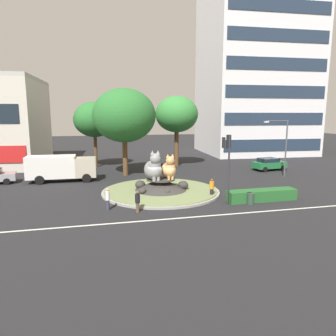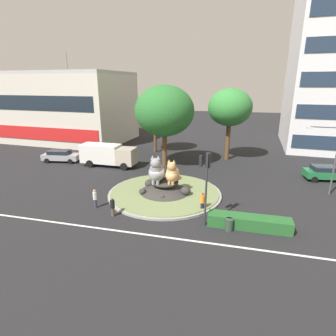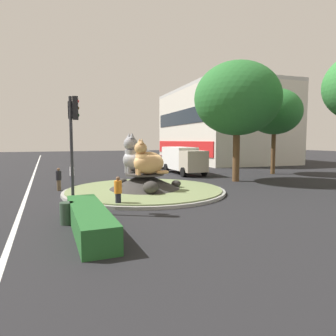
{
  "view_description": "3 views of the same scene",
  "coord_description": "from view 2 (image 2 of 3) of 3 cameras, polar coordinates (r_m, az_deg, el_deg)",
  "views": [
    {
      "loc": [
        -5.69,
        -26.54,
        6.91
      ],
      "look_at": [
        0.85,
        0.76,
        2.07
      ],
      "focal_mm": 33.19,
      "sensor_mm": 36.0,
      "label": 1
    },
    {
      "loc": [
        5.92,
        -22.61,
        9.93
      ],
      "look_at": [
        0.37,
        -0.25,
        2.67
      ],
      "focal_mm": 28.82,
      "sensor_mm": 36.0,
      "label": 2
    },
    {
      "loc": [
        18.75,
        -5.95,
        3.42
      ],
      "look_at": [
        1.07,
        1.22,
        1.66
      ],
      "focal_mm": 32.17,
      "sensor_mm": 36.0,
      "label": 3
    }
  ],
  "objects": [
    {
      "name": "ground_plane",
      "position": [
        25.39,
        -0.69,
        -5.52
      ],
      "size": [
        160.0,
        160.0,
        0.0
      ],
      "primitive_type": "plane",
      "color": "black"
    },
    {
      "name": "lane_centreline",
      "position": [
        19.27,
        -6.23,
        -13.62
      ],
      "size": [
        112.0,
        0.2,
        0.01
      ],
      "primitive_type": "cube",
      "color": "silver",
      "rests_on": "ground"
    },
    {
      "name": "roundabout_island",
      "position": [
        25.24,
        -0.69,
        -4.63
      ],
      "size": [
        10.51,
        10.51,
        1.27
      ],
      "color": "gray",
      "rests_on": "ground"
    },
    {
      "name": "cat_statue_grey",
      "position": [
        24.54,
        -2.46,
        -0.8
      ],
      "size": [
        1.8,
        2.89,
        2.64
      ],
      "rotation": [
        0.0,
        0.0,
        -1.41
      ],
      "color": "gray",
      "rests_on": "roundabout_island"
    },
    {
      "name": "cat_statue_calico",
      "position": [
        24.43,
        0.96,
        -1.22
      ],
      "size": [
        1.46,
        2.31,
        2.26
      ],
      "rotation": [
        0.0,
        0.0,
        -1.55
      ],
      "color": "tan",
      "rests_on": "roundabout_island"
    },
    {
      "name": "traffic_light_mast",
      "position": [
        18.9,
        8.04,
        -1.15
      ],
      "size": [
        0.77,
        0.47,
        5.4
      ],
      "rotation": [
        0.0,
        0.0,
        1.42
      ],
      "color": "#2D2D33",
      "rests_on": "ground"
    },
    {
      "name": "shophouse_block",
      "position": [
        53.21,
        -21.52,
        11.97
      ],
      "size": [
        24.54,
        15.25,
        15.45
      ],
      "rotation": [
        0.0,
        0.0,
        -0.06
      ],
      "color": "beige",
      "rests_on": "ground"
    },
    {
      "name": "clipped_hedge_strip",
      "position": [
        20.46,
        16.74,
        -10.91
      ],
      "size": [
        5.8,
        1.2,
        0.9
      ],
      "primitive_type": "cube",
      "color": "#235B28",
      "rests_on": "ground"
    },
    {
      "name": "broadleaf_tree_behind_island",
      "position": [
        39.86,
        -2.83,
        12.2
      ],
      "size": [
        5.38,
        5.38,
        8.57
      ],
      "color": "brown",
      "rests_on": "ground"
    },
    {
      "name": "second_tree_near_tower",
      "position": [
        36.48,
        12.97,
        12.33
      ],
      "size": [
        5.65,
        5.65,
        9.37
      ],
      "color": "brown",
      "rests_on": "ground"
    },
    {
      "name": "third_tree_left",
      "position": [
        32.51,
        -0.75,
        11.95
      ],
      "size": [
        7.04,
        7.04,
        9.8
      ],
      "color": "brown",
      "rests_on": "ground"
    },
    {
      "name": "streetlight_arm",
      "position": [
        28.28,
        31.33,
        2.42
      ],
      "size": [
        2.81,
        0.36,
        6.34
      ],
      "rotation": [
        0.0,
        0.0,
        3.08
      ],
      "color": "#4C4C51",
      "rests_on": "ground"
    },
    {
      "name": "pedestrian_orange_shirt",
      "position": [
        22.05,
        7.3,
        -7.03
      ],
      "size": [
        0.39,
        0.39,
        1.6
      ],
      "rotation": [
        0.0,
        0.0,
        1.77
      ],
      "color": "black",
      "rests_on": "ground"
    },
    {
      "name": "pedestrian_black_shirt",
      "position": [
        21.49,
        -11.65,
        -8.0
      ],
      "size": [
        0.36,
        0.36,
        1.56
      ],
      "rotation": [
        0.0,
        0.0,
        3.97
      ],
      "color": "brown",
      "rests_on": "ground"
    },
    {
      "name": "pedestrian_white_shirt",
      "position": [
        23.18,
        -15.18,
        -6.17
      ],
      "size": [
        0.32,
        0.32,
        1.63
      ],
      "rotation": [
        0.0,
        0.0,
        5.99
      ],
      "color": "#33384C",
      "rests_on": "ground"
    },
    {
      "name": "sedan_on_far_lane",
      "position": [
        38.24,
        -21.7,
        2.44
      ],
      "size": [
        4.99,
        2.59,
        1.53
      ],
      "rotation": [
        0.0,
        0.0,
        0.15
      ],
      "color": "#99999E",
      "rests_on": "ground"
    },
    {
      "name": "hatchback_near_shophouse",
      "position": [
        33.25,
        30.21,
        -0.86
      ],
      "size": [
        4.3,
        2.51,
        1.54
      ],
      "rotation": [
        0.0,
        0.0,
        0.13
      ],
      "color": "#1E6B38",
      "rests_on": "ground"
    },
    {
      "name": "delivery_box_truck",
      "position": [
        34.25,
        -12.59,
        2.84
      ],
      "size": [
        6.95,
        2.57,
        2.71
      ],
      "rotation": [
        0.0,
        0.0,
        -0.02
      ],
      "color": "#B7AD99",
      "rests_on": "ground"
    },
    {
      "name": "litter_bin",
      "position": [
        19.78,
        12.8,
        -11.62
      ],
      "size": [
        0.56,
        0.56,
        0.9
      ],
      "color": "#2D4233",
      "rests_on": "ground"
    }
  ]
}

